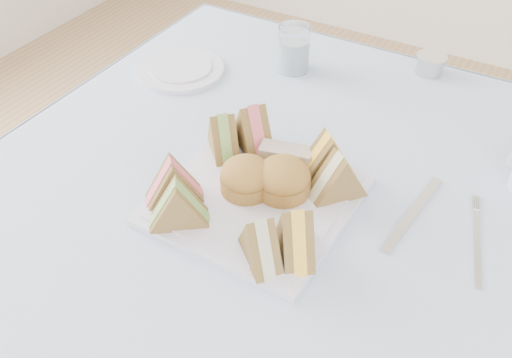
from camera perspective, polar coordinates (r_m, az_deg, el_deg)
The scene contains 19 objects.
table at distance 1.25m, azimuth 2.37°, elevation -12.85°, with size 0.90×0.90×0.74m, color brown.
tablecloth at distance 0.98m, azimuth 2.97°, elevation 0.14°, with size 1.02×1.02×0.01m, color #AABDD4.
serving_plate at distance 0.92m, azimuth 0.00°, elevation -2.06°, with size 0.30×0.30×0.01m, color silver.
sandwich_fl_a at distance 0.90m, azimuth -8.31°, elevation -0.09°, with size 0.09×0.04×0.08m, color olive, non-canonical shape.
sandwich_fl_b at distance 0.86m, azimuth -7.82°, elevation -2.34°, with size 0.09×0.04×0.08m, color olive, non-canonical shape.
sandwich_fr_a at distance 0.81m, azimuth 4.05°, elevation -5.25°, with size 0.09×0.04×0.08m, color olive, non-canonical shape.
sandwich_fr_b at distance 0.80m, azimuth 0.41°, elevation -6.06°, with size 0.09×0.04×0.08m, color olive, non-canonical shape.
sandwich_bl_a at distance 0.98m, azimuth -3.32°, elevation 4.56°, with size 0.09×0.04×0.08m, color olive, non-canonical shape.
sandwich_bl_b at distance 0.99m, azimuth -0.33°, elevation 5.22°, with size 0.10×0.05×0.09m, color olive, non-canonical shape.
sandwich_br_a at distance 0.90m, azimuth 8.23°, elevation 0.43°, with size 0.09×0.04×0.08m, color olive, non-canonical shape.
sandwich_br_b at distance 0.94m, azimuth 7.11°, elevation 2.46°, with size 0.09×0.04×0.08m, color olive, non-canonical shape.
scone_left at distance 0.91m, azimuth -0.97°, elevation 0.20°, with size 0.09×0.09×0.06m, color olive.
scone_right at distance 0.91m, azimuth 2.74°, elevation 0.06°, with size 0.09×0.09×0.06m, color olive.
pastry_slice at distance 0.96m, azimuth 3.00°, elevation 2.14°, with size 0.09×0.04×0.04m, color beige.
side_plate at distance 1.27m, azimuth -7.54°, elevation 10.79°, with size 0.19×0.19×0.01m, color silver.
water_glass at distance 1.25m, azimuth 3.79°, elevation 12.87°, with size 0.07×0.07×0.10m, color white.
tea_strainer at distance 1.30m, azimuth 17.02°, elevation 10.84°, with size 0.07×0.07×0.04m, color #BCBCBC.
knife at distance 0.94m, azimuth 15.40°, elevation -3.35°, with size 0.02×0.20×0.00m, color #BCBCBC.
fork at distance 0.92m, azimuth 21.24°, elevation -6.35°, with size 0.01×0.16×0.00m, color #BCBCBC.
Camera 1 is at (0.32, -0.67, 1.38)m, focal length 40.00 mm.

